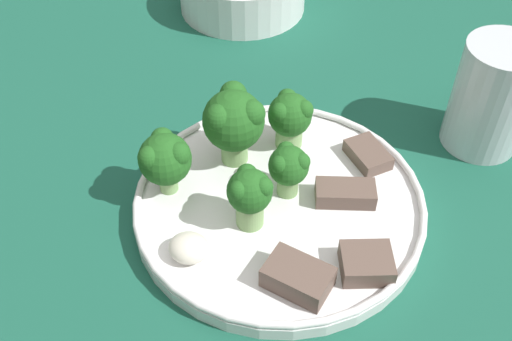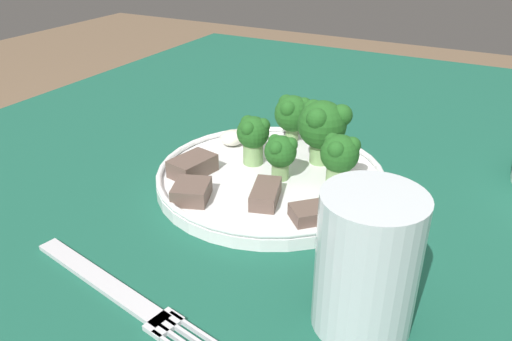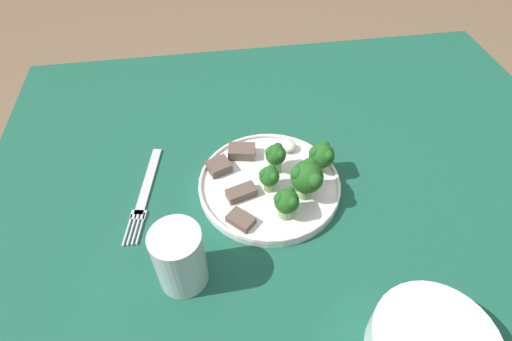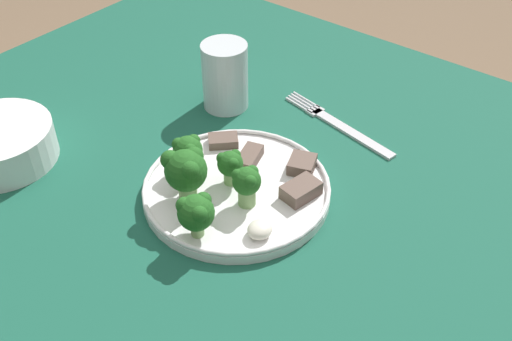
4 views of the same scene
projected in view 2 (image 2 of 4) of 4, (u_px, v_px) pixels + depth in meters
table at (330, 254)px, 0.60m from camera, size 1.08×1.00×0.77m
dinner_plate at (271, 177)px, 0.52m from camera, size 0.23×0.23×0.02m
fork at (122, 295)px, 0.37m from camera, size 0.06×0.20×0.00m
drinking_glass at (366, 270)px, 0.33m from camera, size 0.07×0.07×0.10m
broccoli_floret_near_rim_left at (253, 135)px, 0.52m from camera, size 0.04×0.03×0.05m
broccoli_floret_center_left at (322, 125)px, 0.52m from camera, size 0.05×0.05×0.07m
broccoli_floret_back_left at (280, 152)px, 0.50m from camera, size 0.03×0.03×0.05m
broccoli_floret_front_left at (340, 155)px, 0.48m from camera, size 0.04×0.04×0.05m
broccoli_floret_center_back at (293, 113)px, 0.58m from camera, size 0.04×0.04×0.06m
meat_slice_front_slice at (266, 194)px, 0.47m from camera, size 0.05×0.04×0.01m
meat_slice_middle_slice at (193, 166)px, 0.51m from camera, size 0.05×0.04×0.02m
meat_slice_rear_slice at (192, 192)px, 0.47m from camera, size 0.05×0.04×0.02m
meat_slice_edge_slice at (314, 213)px, 0.44m from camera, size 0.05×0.05×0.01m
sauce_dollop at (232, 138)px, 0.58m from camera, size 0.03×0.03×0.02m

